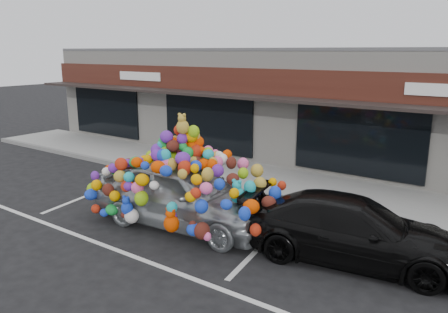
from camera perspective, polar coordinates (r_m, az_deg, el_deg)
The scene contains 9 objects.
ground at distance 11.70m, azimuth -6.66°, elevation -7.54°, with size 90.00×90.00×0.00m, color black.
shop_building at distance 18.20m, azimuth 11.21°, elevation 6.94°, with size 24.00×7.20×4.31m.
sidewalk at distance 14.73m, azimuth 3.73°, elevation -2.68°, with size 26.00×3.00×0.15m, color gray.
kerb at distance 13.53m, azimuth 0.40°, elevation -4.15°, with size 26.00×0.18×0.16m, color slate.
parking_stripe_left at distance 14.05m, azimuth -15.94°, elevation -4.31°, with size 0.12×4.40×0.01m, color silver.
parking_stripe_mid at distance 10.34m, azimuth 5.98°, elevation -10.44°, with size 0.12×4.40×0.01m, color silver.
lane_line at distance 8.92m, azimuth -6.87°, elevation -14.59°, with size 14.00×0.12×0.01m, color silver.
toy_car at distance 10.68m, azimuth -5.22°, elevation -3.99°, with size 3.37×5.14×2.91m.
black_sedan at distance 9.39m, azimuth 16.42°, elevation -9.19°, with size 4.52×1.84×1.31m, color black.
Camera 1 is at (7.33, -8.09, 4.22)m, focal length 35.00 mm.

